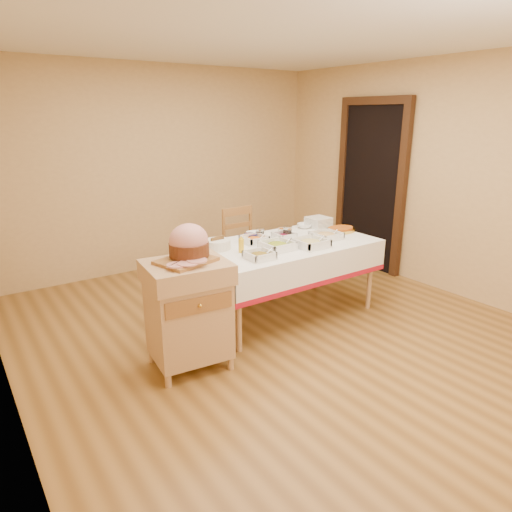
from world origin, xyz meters
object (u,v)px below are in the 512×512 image
at_px(dining_table, 284,258).
at_px(bread_basket, 218,244).
at_px(butcher_cart, 188,309).
at_px(mustard_bottle, 241,245).
at_px(preserve_jar_right, 287,233).
at_px(ham_on_board, 189,245).
at_px(preserve_jar_left, 260,234).
at_px(dining_chair, 245,250).
at_px(plate_stack, 318,222).
at_px(brass_platter, 340,230).

relative_size(dining_table, bread_basket, 7.37).
height_order(butcher_cart, mustard_bottle, mustard_bottle).
bearing_deg(mustard_bottle, preserve_jar_right, 13.64).
distance_m(ham_on_board, preserve_jar_left, 1.29).
bearing_deg(dining_chair, bread_basket, -140.59).
bearing_deg(mustard_bottle, dining_chair, 54.59).
bearing_deg(plate_stack, ham_on_board, -161.43).
height_order(dining_chair, preserve_jar_right, dining_chair).
xyz_separation_m(dining_table, ham_on_board, (-1.23, -0.36, 0.42)).
height_order(ham_on_board, bread_basket, ham_on_board).
distance_m(preserve_jar_left, plate_stack, 0.84).
bearing_deg(brass_platter, dining_table, -179.68).
bearing_deg(dining_table, plate_stack, 22.58).
xyz_separation_m(butcher_cart, brass_platter, (2.05, 0.40, 0.27)).
height_order(preserve_jar_right, bread_basket, preserve_jar_right).
distance_m(dining_chair, mustard_bottle, 1.02).
relative_size(dining_table, mustard_bottle, 11.24).
bearing_deg(brass_platter, bread_basket, 172.58).
relative_size(mustard_bottle, brass_platter, 0.44).
relative_size(dining_chair, ham_on_board, 2.22).
bearing_deg(bread_basket, mustard_bottle, -61.89).
bearing_deg(dining_table, brass_platter, 0.32).
xyz_separation_m(dining_table, plate_stack, (0.73, 0.30, 0.22)).
relative_size(preserve_jar_left, mustard_bottle, 0.69).
height_order(butcher_cart, plate_stack, butcher_cart).
height_order(mustard_bottle, brass_platter, mustard_bottle).
bearing_deg(plate_stack, preserve_jar_right, -163.67).
bearing_deg(butcher_cart, ham_on_board, 38.07).
xyz_separation_m(butcher_cart, ham_on_board, (0.04, 0.03, 0.51)).
bearing_deg(mustard_bottle, bread_basket, 118.11).
bearing_deg(butcher_cart, brass_platter, 10.89).
bearing_deg(dining_table, mustard_bottle, -176.31).
bearing_deg(preserve_jar_left, preserve_jar_right, -27.02).
distance_m(ham_on_board, bread_basket, 0.82).
relative_size(dining_table, plate_stack, 7.81).
bearing_deg(brass_platter, preserve_jar_left, 164.11).
height_order(butcher_cart, dining_chair, dining_chair).
relative_size(butcher_cart, preserve_jar_left, 7.99).
xyz_separation_m(butcher_cart, plate_stack, (2.00, 0.69, 0.31)).
bearing_deg(dining_chair, ham_on_board, -138.55).
distance_m(preserve_jar_right, bread_basket, 0.80).
distance_m(preserve_jar_left, preserve_jar_right, 0.28).
bearing_deg(butcher_cart, mustard_bottle, 25.76).
relative_size(dining_table, butcher_cart, 2.03).
bearing_deg(dining_table, dining_chair, 88.65).
bearing_deg(mustard_bottle, preserve_jar_left, 34.72).
bearing_deg(dining_chair, preserve_jar_left, -105.21).
distance_m(mustard_bottle, plate_stack, 1.31).
xyz_separation_m(preserve_jar_left, plate_stack, (0.84, 0.04, 0.01)).
bearing_deg(mustard_bottle, brass_platter, 1.70).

